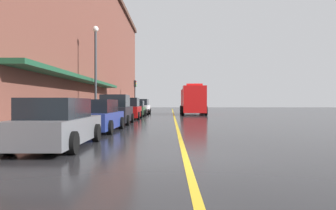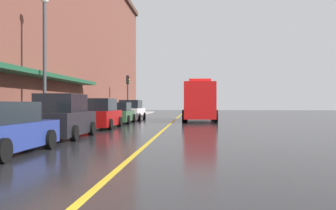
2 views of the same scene
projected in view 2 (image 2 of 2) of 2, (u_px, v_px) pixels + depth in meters
name	position (u px, v px, depth m)	size (l,w,h in m)	color
ground_plane	(171.00, 123.00, 28.28)	(112.00, 112.00, 0.00)	#232326
sidewalk_left	(89.00, 122.00, 28.71)	(2.40, 70.00, 0.15)	#9E9B93
lane_center_stripe	(171.00, 123.00, 28.28)	(0.16, 70.00, 0.01)	gold
parked_car_2	(63.00, 118.00, 16.44)	(2.08, 4.49, 1.90)	black
parked_car_3	(100.00, 114.00, 22.78)	(2.13, 4.80, 1.79)	maroon
parked_car_4	(119.00, 113.00, 28.63)	(2.10, 4.38, 1.57)	#2D5133
parked_car_5	(131.00, 111.00, 34.10)	(2.11, 4.91, 1.79)	silver
fire_truck	(200.00, 102.00, 32.18)	(2.76, 8.28, 3.39)	red
parking_meter_0	(39.00, 113.00, 17.33)	(0.14, 0.18, 1.33)	#4C4C51
parking_meter_1	(115.00, 108.00, 34.22)	(0.14, 0.18, 1.33)	#4C4C51
street_lamp_left	(45.00, 47.00, 19.54)	(0.44, 0.44, 6.94)	#33383D
traffic_light_near	(128.00, 88.00, 40.24)	(0.38, 0.36, 4.30)	#232326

